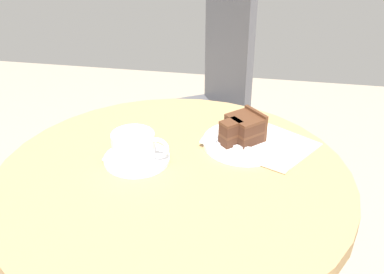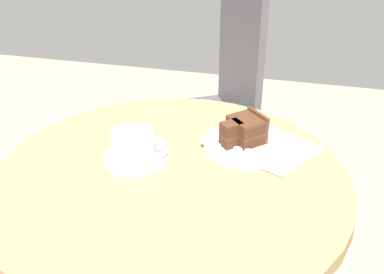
# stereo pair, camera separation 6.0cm
# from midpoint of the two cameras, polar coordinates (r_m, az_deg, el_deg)

# --- Properties ---
(cafe_table) EXTENTS (0.76, 0.76, 0.69)m
(cafe_table) POSITION_cam_midpoint_polar(r_m,az_deg,el_deg) (1.08, -0.87, -9.51)
(cafe_table) COLOR #A37F51
(cafe_table) RESTS_ON ground
(saucer) EXTENTS (0.15, 0.15, 0.01)m
(saucer) POSITION_cam_midpoint_polar(r_m,az_deg,el_deg) (1.07, -5.01, -2.38)
(saucer) COLOR white
(saucer) RESTS_ON cafe_table
(coffee_cup) EXTENTS (0.13, 0.09, 0.06)m
(coffee_cup) POSITION_cam_midpoint_polar(r_m,az_deg,el_deg) (1.05, -5.30, -0.81)
(coffee_cup) COLOR white
(coffee_cup) RESTS_ON saucer
(teaspoon) EXTENTS (0.10, 0.04, 0.00)m
(teaspoon) POSITION_cam_midpoint_polar(r_m,az_deg,el_deg) (1.05, -7.43, -2.76)
(teaspoon) COLOR #B7B7BC
(teaspoon) RESTS_ON saucer
(cake_plate) EXTENTS (0.19, 0.19, 0.01)m
(cake_plate) POSITION_cam_midpoint_polar(r_m,az_deg,el_deg) (1.12, 7.88, -0.86)
(cake_plate) COLOR white
(cake_plate) RESTS_ON cafe_table
(cake_slice) EXTENTS (0.11, 0.11, 0.06)m
(cake_slice) POSITION_cam_midpoint_polar(r_m,az_deg,el_deg) (1.10, 7.81, 0.81)
(cake_slice) COLOR #422619
(cake_slice) RESTS_ON cake_plate
(fork) EXTENTS (0.15, 0.04, 0.00)m
(fork) POSITION_cam_midpoint_polar(r_m,az_deg,el_deg) (1.09, 5.53, -1.01)
(fork) COLOR #B7B7BC
(fork) RESTS_ON cake_plate
(napkin) EXTENTS (0.23, 0.23, 0.00)m
(napkin) POSITION_cam_midpoint_polar(r_m,az_deg,el_deg) (1.12, 11.06, -1.48)
(napkin) COLOR beige
(napkin) RESTS_ON cafe_table
(cafe_chair) EXTENTS (0.52, 0.52, 0.91)m
(cafe_chair) POSITION_cam_midpoint_polar(r_m,az_deg,el_deg) (1.74, 3.87, 4.98)
(cafe_chair) COLOR #4C4C51
(cafe_chair) RESTS_ON ground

